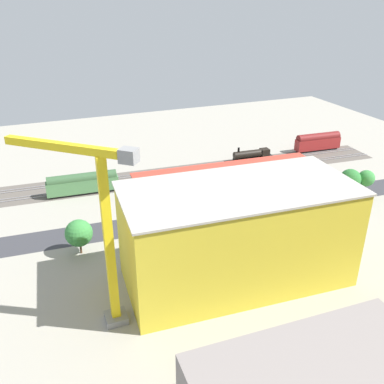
{
  "coord_description": "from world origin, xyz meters",
  "views": [
    {
      "loc": [
        44.55,
        89.59,
        50.4
      ],
      "look_at": [
        10.12,
        2.03,
        5.96
      ],
      "focal_mm": 39.56,
      "sensor_mm": 36.0,
      "label": 1
    }
  ],
  "objects_px": {
    "traffic_light": "(145,200)",
    "street_tree_2": "(79,233)",
    "passenger_coach": "(318,141)",
    "parked_car_1": "(313,186)",
    "construction_building": "(237,236)",
    "box_truck_0": "(254,223)",
    "parked_car_2": "(291,191)",
    "street_tree_3": "(350,179)",
    "parked_car_4": "(243,199)",
    "parked_car_5": "(216,205)",
    "locomotive": "(253,155)",
    "street_tree_1": "(294,189)",
    "street_tree_0": "(366,178)",
    "parked_car_3": "(269,195)",
    "box_truck_1": "(276,221)",
    "box_truck_2": "(171,237)",
    "parked_car_0": "(334,183)",
    "tower_crane": "(100,227)",
    "freight_coach_far": "(83,183)",
    "platform_canopy_near": "(222,165)"
  },
  "relations": [
    {
      "from": "parked_car_1",
      "to": "construction_building",
      "type": "relative_size",
      "value": 0.11
    },
    {
      "from": "construction_building",
      "to": "parked_car_5",
      "type": "bearing_deg",
      "value": -103.88
    },
    {
      "from": "parked_car_3",
      "to": "traffic_light",
      "type": "xyz_separation_m",
      "value": [
        34.13,
        -1.67,
        3.87
      ]
    },
    {
      "from": "locomotive",
      "to": "parked_car_4",
      "type": "height_order",
      "value": "locomotive"
    },
    {
      "from": "box_truck_1",
      "to": "street_tree_1",
      "type": "height_order",
      "value": "street_tree_1"
    },
    {
      "from": "street_tree_1",
      "to": "street_tree_3",
      "type": "xyz_separation_m",
      "value": [
        -17.46,
        0.34,
        0.08
      ]
    },
    {
      "from": "parked_car_2",
      "to": "street_tree_3",
      "type": "xyz_separation_m",
      "value": [
        -12.86,
        7.92,
        4.62
      ]
    },
    {
      "from": "box_truck_0",
      "to": "street_tree_3",
      "type": "height_order",
      "value": "street_tree_3"
    },
    {
      "from": "street_tree_0",
      "to": "street_tree_2",
      "type": "bearing_deg",
      "value": 0.09
    },
    {
      "from": "traffic_light",
      "to": "locomotive",
      "type": "bearing_deg",
      "value": -150.13
    },
    {
      "from": "freight_coach_far",
      "to": "box_truck_0",
      "type": "height_order",
      "value": "freight_coach_far"
    },
    {
      "from": "parked_car_1",
      "to": "street_tree_1",
      "type": "distance_m",
      "value": 15.1
    },
    {
      "from": "box_truck_0",
      "to": "street_tree_3",
      "type": "bearing_deg",
      "value": -169.83
    },
    {
      "from": "parked_car_4",
      "to": "parked_car_5",
      "type": "height_order",
      "value": "parked_car_4"
    },
    {
      "from": "street_tree_3",
      "to": "parked_car_3",
      "type": "bearing_deg",
      "value": -21.06
    },
    {
      "from": "parked_car_5",
      "to": "street_tree_3",
      "type": "relative_size",
      "value": 0.55
    },
    {
      "from": "parked_car_2",
      "to": "street_tree_1",
      "type": "relative_size",
      "value": 0.52
    },
    {
      "from": "parked_car_4",
      "to": "tower_crane",
      "type": "xyz_separation_m",
      "value": [
        41.89,
        31.24,
        17.23
      ]
    },
    {
      "from": "parked_car_0",
      "to": "box_truck_2",
      "type": "height_order",
      "value": "box_truck_2"
    },
    {
      "from": "parked_car_2",
      "to": "box_truck_2",
      "type": "xyz_separation_m",
      "value": [
        39.13,
        12.26,
        0.87
      ]
    },
    {
      "from": "box_truck_0",
      "to": "parked_car_0",
      "type": "bearing_deg",
      "value": -157.74
    },
    {
      "from": "parked_car_4",
      "to": "street_tree_3",
      "type": "height_order",
      "value": "street_tree_3"
    },
    {
      "from": "street_tree_0",
      "to": "street_tree_1",
      "type": "xyz_separation_m",
      "value": [
        22.06,
        -1.22,
        -0.01
      ]
    },
    {
      "from": "box_truck_2",
      "to": "traffic_light",
      "type": "xyz_separation_m",
      "value": [
        1.99,
        -13.65,
        3.03
      ]
    },
    {
      "from": "freight_coach_far",
      "to": "parked_car_4",
      "type": "bearing_deg",
      "value": 151.53
    },
    {
      "from": "parked_car_1",
      "to": "box_truck_1",
      "type": "xyz_separation_m",
      "value": [
        21.36,
        14.81,
        0.85
      ]
    },
    {
      "from": "parked_car_2",
      "to": "parked_car_4",
      "type": "distance_m",
      "value": 14.79
    },
    {
      "from": "platform_canopy_near",
      "to": "parked_car_5",
      "type": "bearing_deg",
      "value": 60.39
    },
    {
      "from": "parked_car_3",
      "to": "construction_building",
      "type": "distance_m",
      "value": 38.5
    },
    {
      "from": "box_truck_0",
      "to": "street_tree_1",
      "type": "relative_size",
      "value": 1.07
    },
    {
      "from": "locomotive",
      "to": "construction_building",
      "type": "relative_size",
      "value": 0.33
    },
    {
      "from": "box_truck_1",
      "to": "street_tree_2",
      "type": "bearing_deg",
      "value": -7.43
    },
    {
      "from": "parked_car_5",
      "to": "street_tree_2",
      "type": "distance_m",
      "value": 36.76
    },
    {
      "from": "parked_car_2",
      "to": "parked_car_1",
      "type": "bearing_deg",
      "value": -179.43
    },
    {
      "from": "platform_canopy_near",
      "to": "box_truck_0",
      "type": "distance_m",
      "value": 31.26
    },
    {
      "from": "parked_car_4",
      "to": "parked_car_2",
      "type": "bearing_deg",
      "value": 179.99
    },
    {
      "from": "construction_building",
      "to": "box_truck_0",
      "type": "xyz_separation_m",
      "value": [
        -12.47,
        -14.99,
        -7.7
      ]
    },
    {
      "from": "passenger_coach",
      "to": "parked_car_1",
      "type": "distance_m",
      "value": 34.02
    },
    {
      "from": "platform_canopy_near",
      "to": "box_truck_1",
      "type": "height_order",
      "value": "platform_canopy_near"
    },
    {
      "from": "construction_building",
      "to": "street_tree_2",
      "type": "height_order",
      "value": "construction_building"
    },
    {
      "from": "freight_coach_far",
      "to": "tower_crane",
      "type": "xyz_separation_m",
      "value": [
        3.29,
        52.16,
        14.87
      ]
    },
    {
      "from": "parked_car_0",
      "to": "street_tree_1",
      "type": "bearing_deg",
      "value": 21.89
    },
    {
      "from": "parked_car_0",
      "to": "street_tree_2",
      "type": "bearing_deg",
      "value": 7.09
    },
    {
      "from": "street_tree_3",
      "to": "box_truck_1",
      "type": "bearing_deg",
      "value": 14.36
    },
    {
      "from": "parked_car_5",
      "to": "tower_crane",
      "type": "distance_m",
      "value": 48.96
    },
    {
      "from": "box_truck_0",
      "to": "traffic_light",
      "type": "bearing_deg",
      "value": -34.3
    },
    {
      "from": "construction_building",
      "to": "box_truck_0",
      "type": "height_order",
      "value": "construction_building"
    },
    {
      "from": "box_truck_0",
      "to": "parked_car_3",
      "type": "bearing_deg",
      "value": -132.11
    },
    {
      "from": "traffic_light",
      "to": "street_tree_2",
      "type": "bearing_deg",
      "value": 30.96
    },
    {
      "from": "parked_car_3",
      "to": "parked_car_4",
      "type": "bearing_deg",
      "value": -2.09
    }
  ]
}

